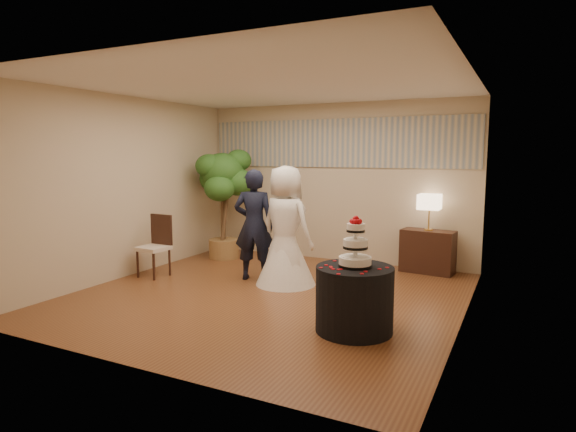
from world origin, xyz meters
The scene contains 15 objects.
floor centered at (0.00, 0.00, 0.00)m, with size 5.00×5.00×0.00m, color brown.
ceiling centered at (0.00, 0.00, 2.80)m, with size 5.00×5.00×0.00m, color white.
wall_back centered at (0.00, 2.50, 1.40)m, with size 5.00×0.06×2.80m, color #C8B494.
wall_front centered at (0.00, -2.50, 1.40)m, with size 5.00×0.06×2.80m, color #C8B494.
wall_left centered at (-2.50, 0.00, 1.40)m, with size 0.06×5.00×2.80m, color #C8B494.
wall_right centered at (2.50, 0.00, 1.40)m, with size 0.06×5.00×2.80m, color #C8B494.
mural_border centered at (0.00, 2.48, 2.10)m, with size 4.90×0.02×0.85m, color #9D9C92.
groom centered at (-0.60, 0.65, 0.85)m, with size 0.62×0.40×1.69m, color black.
bride centered at (-0.04, 0.61, 0.87)m, with size 0.89×0.89×1.75m, color white.
cake_table centered at (1.47, -0.75, 0.36)m, with size 0.84×0.84×0.72m, color black.
wedding_cake centered at (1.47, -0.75, 0.99)m, with size 0.36×0.36×0.55m, color white, non-canonical shape.
console centered at (1.70, 2.26, 0.35)m, with size 0.83×0.37×0.69m, color black.
table_lamp centered at (1.70, 2.26, 0.98)m, with size 0.34×0.34×0.58m, color beige, non-canonical shape.
ficus_tree centered at (-1.88, 1.71, 1.02)m, with size 0.97×0.97×2.04m, color #29591E, non-canonical shape.
side_chair centered at (-2.10, 0.09, 0.48)m, with size 0.44×0.46×0.96m, color black, non-canonical shape.
Camera 1 is at (3.07, -5.58, 1.92)m, focal length 30.00 mm.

